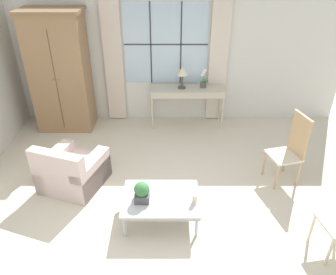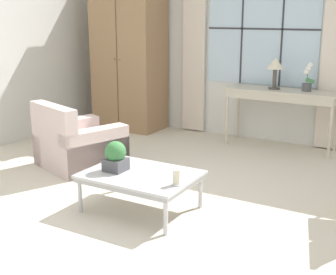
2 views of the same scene
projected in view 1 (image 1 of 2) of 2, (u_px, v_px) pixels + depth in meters
The scene contains 11 objects.
ground_plane at pixel (164, 214), 4.65m from camera, with size 14.00×14.00×0.00m, color beige.
wall_back_windowed at pixel (164, 54), 6.53m from camera, with size 7.20×0.14×2.80m.
armoire at pixel (59, 72), 6.29m from camera, with size 1.14×0.71×2.33m.
console_table at pixel (186, 92), 6.60m from camera, with size 1.50×0.48×0.81m.
table_lamp at pixel (181, 73), 6.38m from camera, with size 0.23×0.23×0.43m.
potted_orchid at pixel (202, 80), 6.51m from camera, with size 0.16×0.12×0.38m.
armchair_upholstered at pixel (71, 172), 5.07m from camera, with size 1.08×1.08×0.80m.
side_chair_wooden at pixel (290, 146), 5.03m from camera, with size 0.54×0.54×1.15m.
coffee_table at pixel (160, 200), 4.42m from camera, with size 1.03×0.76×0.37m.
potted_plant_small at pixel (141, 192), 4.28m from camera, with size 0.20×0.20×0.29m.
pillar_candle at pixel (193, 199), 4.27m from camera, with size 0.09×0.09×0.15m.
Camera 1 is at (0.04, -3.43, 3.32)m, focal length 35.00 mm.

